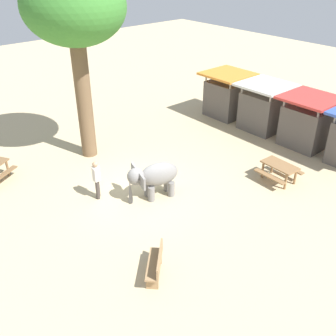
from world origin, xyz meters
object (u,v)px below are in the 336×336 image
at_px(wooden_bench, 156,264).
at_px(market_stall_orange, 226,97).
at_px(shade_tree_main, 74,10).
at_px(market_stall_red, 306,124).
at_px(elephant, 154,176).
at_px(market_stall_white, 263,109).
at_px(picnic_table_far, 279,169).
at_px(person_handler, 96,177).

relative_size(wooden_bench, market_stall_orange, 0.51).
bearing_deg(shade_tree_main, market_stall_red, 54.35).
xyz_separation_m(wooden_bench, market_stall_red, (-2.05, 11.19, 0.67)).
relative_size(shade_tree_main, market_stall_orange, 3.27).
distance_m(elephant, market_stall_white, 8.64).
xyz_separation_m(shade_tree_main, picnic_table_far, (7.36, 4.80, -5.90)).
distance_m(picnic_table_far, market_stall_red, 4.01).
relative_size(shade_tree_main, market_stall_white, 3.27).
relative_size(elephant, shade_tree_main, 0.26).
bearing_deg(elephant, picnic_table_far, 169.16).
distance_m(market_stall_orange, market_stall_white, 2.60).
bearing_deg(person_handler, elephant, -1.96).
bearing_deg(market_stall_red, elephant, -98.71).
distance_m(market_stall_white, market_stall_red, 2.60).
xyz_separation_m(person_handler, market_stall_white, (0.11, 10.26, 0.19)).
xyz_separation_m(shade_tree_main, market_stall_orange, (0.96, 8.58, -5.34)).
height_order(elephant, shade_tree_main, shade_tree_main).
bearing_deg(wooden_bench, market_stall_red, -34.32).
relative_size(elephant, wooden_bench, 1.66).
relative_size(elephant, picnic_table_far, 1.35).
distance_m(shade_tree_main, market_stall_red, 11.84).
relative_size(market_stall_orange, market_stall_red, 1.00).
relative_size(elephant, market_stall_red, 0.84).
height_order(wooden_bench, market_stall_orange, market_stall_orange).
xyz_separation_m(person_handler, wooden_bench, (4.76, -0.93, -0.48)).
height_order(person_handler, picnic_table_far, person_handler).
bearing_deg(market_stall_white, person_handler, -90.63).
distance_m(person_handler, picnic_table_far, 7.57).
bearing_deg(picnic_table_far, market_stall_white, 137.98).
bearing_deg(market_stall_orange, elephant, -65.50).
bearing_deg(shade_tree_main, person_handler, -25.95).
bearing_deg(person_handler, market_stall_white, 36.63).
height_order(wooden_bench, market_stall_red, market_stall_red).
height_order(wooden_bench, market_stall_white, market_stall_white).
bearing_deg(elephant, shade_tree_main, -72.51).
bearing_deg(person_handler, wooden_bench, -63.76).
distance_m(shade_tree_main, wooden_bench, 10.50).
height_order(shade_tree_main, market_stall_orange, shade_tree_main).
bearing_deg(picnic_table_far, person_handler, -118.24).
bearing_deg(shade_tree_main, market_stall_white, 67.49).
bearing_deg(market_stall_orange, shade_tree_main, -96.37).
relative_size(wooden_bench, market_stall_red, 0.51).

